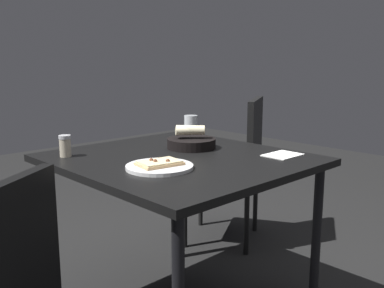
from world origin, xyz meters
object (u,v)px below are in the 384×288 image
at_px(pizza_plate, 160,166).
at_px(chair_near, 236,162).
at_px(dining_table, 179,172).
at_px(beer_glass, 191,128).
at_px(bread_basket, 192,141).
at_px(pepper_shaker, 65,147).

distance_m(pizza_plate, chair_near, 1.15).
relative_size(dining_table, beer_glass, 8.58).
relative_size(bread_basket, pepper_shaker, 2.44).
xyz_separation_m(beer_glass, chair_near, (0.46, 0.07, -0.27)).
distance_m(dining_table, pepper_shaker, 0.49).
height_order(dining_table, chair_near, chair_near).
bearing_deg(dining_table, chair_near, 24.89).
bearing_deg(pizza_plate, pepper_shaker, 109.53).
xyz_separation_m(dining_table, beer_glass, (0.36, 0.31, 0.12)).
height_order(pizza_plate, pepper_shaker, pepper_shaker).
height_order(pepper_shaker, chair_near, chair_near).
distance_m(beer_glass, chair_near, 0.54).
xyz_separation_m(pizza_plate, chair_near, (1.01, 0.48, -0.23)).
bearing_deg(pepper_shaker, chair_near, 2.33).
xyz_separation_m(dining_table, chair_near, (0.82, 0.38, -0.16)).
bearing_deg(pizza_plate, bread_basket, 29.01).
bearing_deg(pepper_shaker, dining_table, -43.41).
distance_m(bread_basket, pepper_shaker, 0.56).
height_order(bread_basket, pepper_shaker, bread_basket).
height_order(dining_table, beer_glass, beer_glass).
relative_size(pizza_plate, beer_glass, 2.21).
bearing_deg(pizza_plate, dining_table, 28.24).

